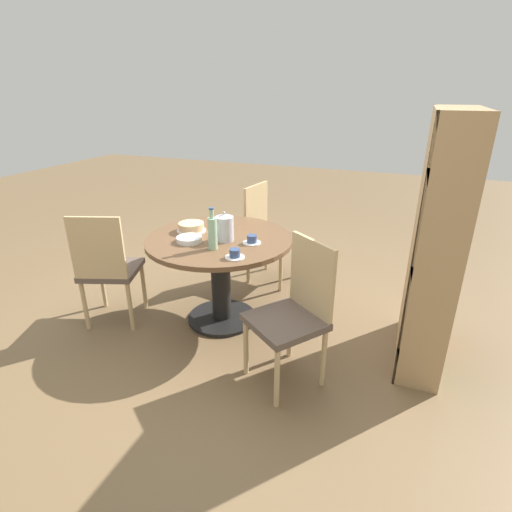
# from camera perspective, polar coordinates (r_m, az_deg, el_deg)

# --- Properties ---
(ground_plane) EXTENTS (14.00, 14.00, 0.00)m
(ground_plane) POSITION_cam_1_polar(r_m,az_deg,el_deg) (3.40, -4.83, -8.92)
(ground_plane) COLOR brown
(dining_table) EXTENTS (1.13, 1.13, 0.73)m
(dining_table) POSITION_cam_1_polar(r_m,az_deg,el_deg) (3.15, -5.15, -0.57)
(dining_table) COLOR black
(dining_table) RESTS_ON ground_plane
(chair_a) EXTENTS (0.48, 0.48, 0.95)m
(chair_a) POSITION_cam_1_polar(r_m,az_deg,el_deg) (3.89, 1.65, 3.51)
(chair_a) COLOR tan
(chair_a) RESTS_ON ground_plane
(chair_b) EXTENTS (0.54, 0.54, 0.95)m
(chair_b) POSITION_cam_1_polar(r_m,az_deg,el_deg) (3.33, -20.44, -1.42)
(chair_b) COLOR tan
(chair_b) RESTS_ON ground_plane
(chair_c) EXTENTS (0.59, 0.59, 0.95)m
(chair_c) POSITION_cam_1_polar(r_m,az_deg,el_deg) (2.54, 5.44, -7.77)
(chair_c) COLOR tan
(chair_c) RESTS_ON ground_plane
(bookshelf) EXTENTS (0.80, 0.28, 1.69)m
(bookshelf) POSITION_cam_1_polar(r_m,az_deg,el_deg) (2.84, 23.80, 1.29)
(bookshelf) COLOR tan
(bookshelf) RESTS_ON ground_plane
(coffee_pot) EXTENTS (0.14, 0.14, 0.23)m
(coffee_pot) POSITION_cam_1_polar(r_m,az_deg,el_deg) (2.98, -4.52, 4.07)
(coffee_pot) COLOR silver
(coffee_pot) RESTS_ON dining_table
(water_bottle) EXTENTS (0.07, 0.07, 0.30)m
(water_bottle) POSITION_cam_1_polar(r_m,az_deg,el_deg) (2.82, -6.25, 3.37)
(water_bottle) COLOR #99C6A3
(water_bottle) RESTS_ON dining_table
(cake_main) EXTENTS (0.23, 0.23, 0.07)m
(cake_main) POSITION_cam_1_polar(r_m,az_deg,el_deg) (3.23, -9.22, 4.07)
(cake_main) COLOR silver
(cake_main) RESTS_ON dining_table
(cup_a) EXTENTS (0.14, 0.14, 0.06)m
(cup_a) POSITION_cam_1_polar(r_m,az_deg,el_deg) (2.94, -0.59, 2.29)
(cup_a) COLOR silver
(cup_a) RESTS_ON dining_table
(cup_b) EXTENTS (0.14, 0.14, 0.06)m
(cup_b) POSITION_cam_1_polar(r_m,az_deg,el_deg) (2.69, -3.04, 0.24)
(cup_b) COLOR silver
(cup_b) RESTS_ON dining_table
(plate_stack) EXTENTS (0.19, 0.19, 0.04)m
(plate_stack) POSITION_cam_1_polar(r_m,az_deg,el_deg) (3.01, -9.51, 2.37)
(plate_stack) COLOR white
(plate_stack) RESTS_ON dining_table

